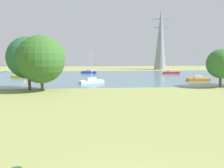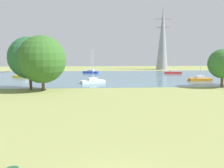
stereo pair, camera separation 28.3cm
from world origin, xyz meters
TOP-DOWN VIEW (x-y plane):
  - ground_plane at (0.00, 22.00)m, footprint 160.00×160.00m
  - water_surface at (0.00, 50.00)m, footprint 140.00×40.00m
  - sailboat_white at (-1.54, 36.29)m, footprint 5.02×3.05m
  - sailboat_yellow at (-18.76, 48.26)m, footprint 5.02×2.58m
  - sailboat_blue at (-2.55, 60.87)m, footprint 5.03×2.93m
  - sailboat_red at (21.77, 57.06)m, footprint 4.91×1.90m
  - sailboat_orange at (21.41, 38.71)m, footprint 4.83×1.60m
  - tree_east_near at (-11.54, 29.16)m, footprint 6.75×6.75m
  - tree_mid_shore at (-9.23, 27.75)m, footprint 7.42×7.42m
  - tree_east_far at (20.88, 29.31)m, footprint 5.08×5.08m
  - electricity_pylon at (24.17, 77.05)m, footprint 6.40×4.40m

SIDE VIEW (x-z plane):
  - ground_plane at x=0.00m, z-range 0.00..0.00m
  - water_surface at x=0.00m, z-range 0.00..0.02m
  - sailboat_yellow at x=-18.76m, z-range -2.19..3.08m
  - sailboat_orange at x=21.41m, z-range -2.78..3.69m
  - sailboat_white at x=-1.54m, z-range -2.88..3.79m
  - sailboat_blue at x=-2.55m, z-range -3.05..3.98m
  - sailboat_red at x=21.77m, z-range -3.08..4.01m
  - tree_east_far at x=20.88m, z-range 0.78..7.44m
  - tree_mid_shore at x=-9.23m, z-range 0.60..9.22m
  - tree_east_near at x=-11.54m, z-range 0.88..9.42m
  - electricity_pylon at x=24.17m, z-range 0.01..23.57m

